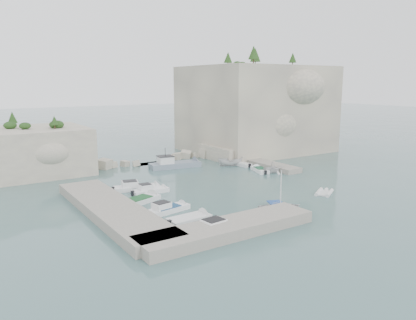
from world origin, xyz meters
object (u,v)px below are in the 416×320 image
work_boat (175,167)px  motorboat_d (168,212)px  tender_east_c (241,165)px  tender_east_d (230,166)px  motorboat_c (140,203)px  motorboat_e (189,222)px  motorboat_f (221,230)px  rowboat (280,210)px  tender_east_a (273,173)px  motorboat_a (137,190)px  motorboat_b (150,193)px  inflatable_dinghy (324,194)px  tender_east_b (260,172)px

work_boat → motorboat_d: bearing=-112.3°
tender_east_c → tender_east_d: size_ratio=1.05×
motorboat_c → motorboat_e: (1.42, -8.90, 0.00)m
motorboat_e → motorboat_d: bearing=92.2°
motorboat_f → tender_east_d: bearing=45.5°
motorboat_c → motorboat_f: motorboat_f is taller
motorboat_c → tender_east_d: 24.44m
motorboat_e → tender_east_c: bearing=38.1°
tender_east_c → motorboat_e: bearing=127.9°
rowboat → tender_east_c: 24.62m
motorboat_c → tender_east_a: (24.04, 3.29, 0.00)m
motorboat_d → motorboat_e: 3.95m
motorboat_a → motorboat_b: same height
motorboat_b → work_boat: bearing=50.8°
motorboat_b → tender_east_d: tender_east_d is taller
motorboat_f → tender_east_d: size_ratio=1.55×
inflatable_dinghy → motorboat_f: bearing=159.9°
tender_east_a → tender_east_d: size_ratio=0.83×
tender_east_c → motorboat_b: bearing=106.2°
motorboat_f → tender_east_b: size_ratio=1.44×
tender_east_d → work_boat: (-8.48, 3.99, 0.00)m
motorboat_b → motorboat_d: 8.27m
inflatable_dinghy → work_boat: bearing=77.5°
motorboat_a → rowboat: motorboat_a is taller
motorboat_a → tender_east_b: size_ratio=1.39×
motorboat_b → rowboat: (8.84, -14.37, 0.00)m
inflatable_dinghy → tender_east_d: tender_east_d is taller
rowboat → work_boat: bearing=17.3°
motorboat_c → tender_east_b: (22.82, 5.05, 0.00)m
motorboat_e → work_boat: size_ratio=0.53×
motorboat_f → rowboat: bearing=2.6°
tender_east_a → rowboat: bearing=152.4°
motorboat_c → inflatable_dinghy: motorboat_c is taller
tender_east_d → tender_east_b: bearing=-147.6°
motorboat_b → motorboat_f: bearing=-89.4°
tender_east_c → work_boat: bearing=60.8°
inflatable_dinghy → tender_east_d: 20.74m
motorboat_d → motorboat_f: bearing=-88.1°
motorboat_a → tender_east_a: bearing=9.4°
motorboat_d → motorboat_c: bearing=91.2°
motorboat_b → motorboat_d: (-1.82, -8.06, 0.00)m
tender_east_c → work_boat: work_boat is taller
work_boat → tender_east_d: bearing=-16.5°
motorboat_d → tender_east_d: (20.64, 16.26, 0.00)m
motorboat_e → tender_east_c: size_ratio=1.09×
motorboat_f → work_boat: 29.82m
tender_east_b → tender_east_c: (0.45, 5.41, 0.00)m
motorboat_a → motorboat_f: size_ratio=0.97×
motorboat_a → inflatable_dinghy: (18.96, -14.93, 0.00)m
rowboat → motorboat_b: bearing=52.2°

